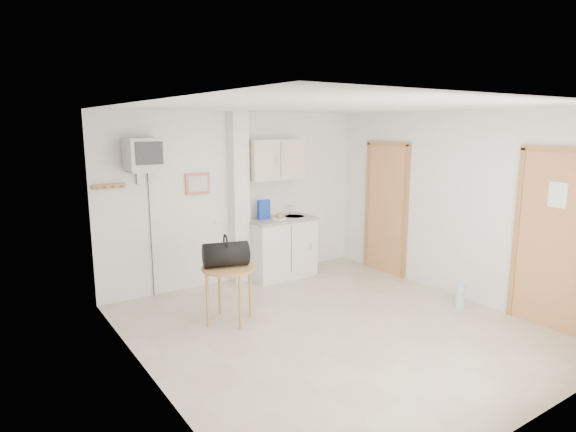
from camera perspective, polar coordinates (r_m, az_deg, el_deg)
ground at (r=5.73m, az=5.38°, el=-13.09°), size 4.50×4.50×0.00m
room_envelope at (r=5.52m, az=7.00°, el=2.62°), size 4.24×4.54×2.55m
kitchenette at (r=7.35m, az=-1.00°, el=-1.08°), size 1.03×0.58×2.10m
crt_television at (r=6.35m, az=-16.71°, el=6.92°), size 0.44×0.45×2.15m
round_table at (r=5.71m, az=-7.03°, el=-6.84°), size 0.64×0.64×0.68m
duffel_bag at (r=5.68m, az=-7.38°, el=-4.50°), size 0.58×0.41×0.39m
water_bottle at (r=6.60m, az=19.73°, el=-8.90°), size 0.12×0.12×0.36m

